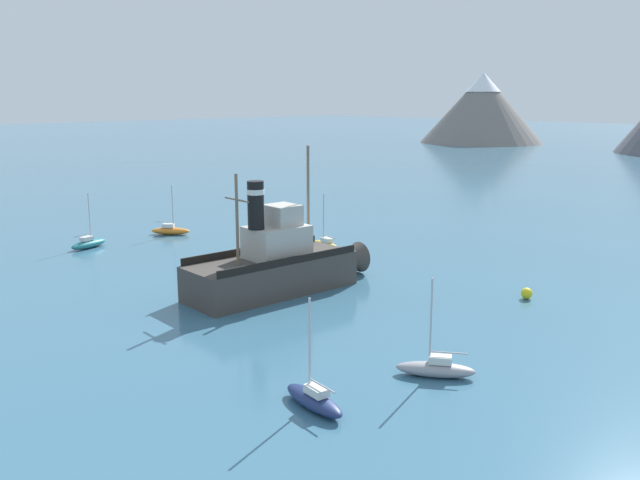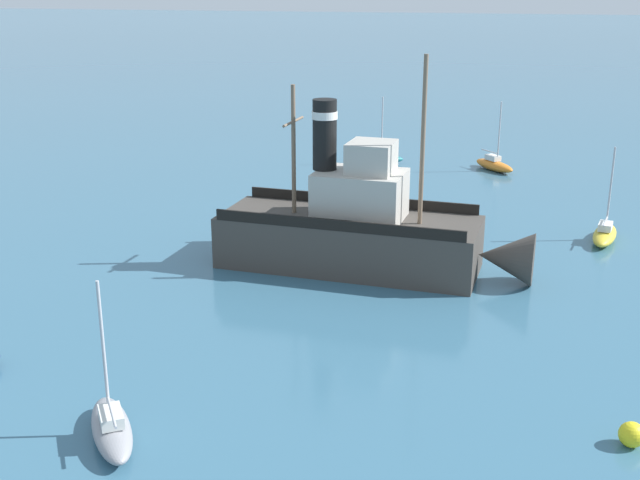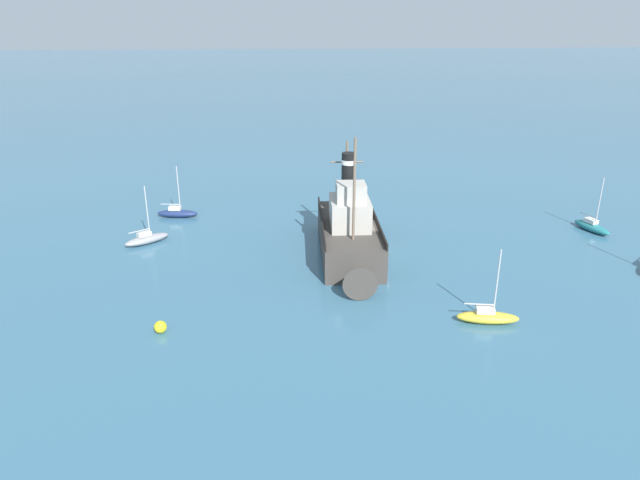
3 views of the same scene
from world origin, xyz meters
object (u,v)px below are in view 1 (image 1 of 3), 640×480
object	(u,v)px
old_tugboat	(279,265)
sailboat_navy	(314,399)
sailboat_grey	(436,368)
sailboat_orange	(170,230)
mooring_buoy	(527,293)
sailboat_teal	(89,243)
sailboat_yellow	(326,245)

from	to	relation	value
old_tugboat	sailboat_navy	xyz separation A→B (m)	(14.90, -10.45, -1.40)
sailboat_grey	sailboat_orange	size ratio (longest dim) A/B	1.00
sailboat_navy	old_tugboat	bearing A→B (deg)	144.97
old_tugboat	mooring_buoy	world-z (taller)	old_tugboat
sailboat_orange	mooring_buoy	bearing A→B (deg)	9.82
sailboat_teal	sailboat_grey	bearing A→B (deg)	-0.33
mooring_buoy	sailboat_teal	bearing A→B (deg)	-157.41
sailboat_navy	mooring_buoy	xyz separation A→B (m)	(-2.12, 21.25, -0.05)
sailboat_yellow	sailboat_teal	size ratio (longest dim) A/B	1.00
sailboat_grey	sailboat_yellow	world-z (taller)	same
sailboat_yellow	sailboat_teal	bearing A→B (deg)	-134.90
sailboat_grey	sailboat_navy	world-z (taller)	same
sailboat_yellow	mooring_buoy	bearing A→B (deg)	-1.35
sailboat_yellow	sailboat_orange	bearing A→B (deg)	-156.59
old_tugboat	sailboat_orange	distance (m)	22.71
mooring_buoy	sailboat_grey	bearing A→B (deg)	-75.99
old_tugboat	mooring_buoy	size ratio (longest dim) A/B	19.20
mooring_buoy	sailboat_orange	bearing A→B (deg)	-170.18
old_tugboat	sailboat_teal	size ratio (longest dim) A/B	2.96
sailboat_grey	sailboat_navy	distance (m)	6.75
old_tugboat	mooring_buoy	xyz separation A→B (m)	(12.78, 10.81, -1.45)
sailboat_grey	sailboat_orange	xyz separation A→B (m)	(-38.60, 8.63, 0.00)
mooring_buoy	old_tugboat	bearing A→B (deg)	-139.79
old_tugboat	sailboat_orange	size ratio (longest dim) A/B	2.96
sailboat_grey	old_tugboat	bearing A→B (deg)	166.75
sailboat_yellow	sailboat_teal	world-z (taller)	same
sailboat_teal	sailboat_navy	bearing A→B (deg)	-10.44
old_tugboat	sailboat_orange	xyz separation A→B (m)	(-22.16, 4.76, -1.40)
mooring_buoy	sailboat_navy	bearing A→B (deg)	-84.30
sailboat_yellow	old_tugboat	bearing A→B (deg)	-57.79
sailboat_navy	sailboat_orange	distance (m)	40.06
sailboat_orange	old_tugboat	bearing A→B (deg)	-12.11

